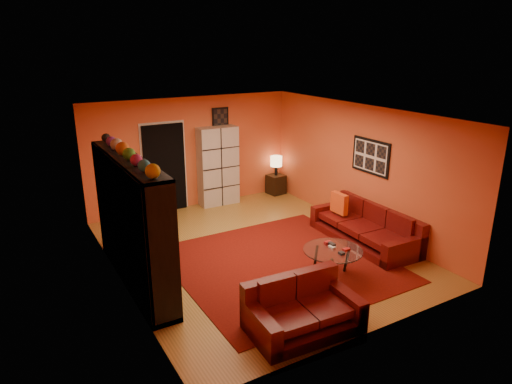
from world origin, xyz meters
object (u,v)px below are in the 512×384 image
tv (135,224)px  sofa (368,228)px  entertainment_unit (132,222)px  table_lamp (276,162)px  side_table (276,184)px  storage_cabinet (218,166)px  coffee_table (333,252)px  bowl_chair (136,234)px  loveseat (300,309)px

tv → sofa: size_ratio=0.41×
entertainment_unit → table_lamp: 5.25m
entertainment_unit → sofa: entertainment_unit is taller
entertainment_unit → tv: (0.05, 0.01, -0.05)m
tv → side_table: bearing=-58.3°
storage_cabinet → side_table: storage_cabinet is taller
tv → coffee_table: bearing=-118.4°
sofa → bowl_chair: size_ratio=3.17×
tv → sofa: (4.37, -0.73, -0.71)m
tv → bowl_chair: tv is taller
sofa → table_lamp: 3.51m
bowl_chair → side_table: bowl_chair is taller
tv → table_lamp: bearing=-58.3°
sofa → side_table: 3.46m
coffee_table → storage_cabinet: size_ratio=0.52×
storage_cabinet → table_lamp: bearing=-0.7°
sofa → storage_cabinet: (-1.57, 3.51, 0.66)m
tv → bowl_chair: 1.38m
side_table → storage_cabinet: bearing=178.2°
entertainment_unit → side_table: size_ratio=6.00×
sofa → coffee_table: (-1.54, -0.80, 0.17)m
coffee_table → side_table: bearing=69.4°
table_lamp → sofa: bearing=-91.0°
loveseat → table_lamp: (2.89, 5.17, 0.57)m
loveseat → table_lamp: table_lamp is taller
entertainment_unit → loveseat: 2.99m
tv → side_table: size_ratio=1.93×
storage_cabinet → table_lamp: storage_cabinet is taller
entertainment_unit → loveseat: (1.58, -2.42, -0.77)m
storage_cabinet → side_table: 1.77m
sofa → table_lamp: size_ratio=4.73×
bowl_chair → loveseat: bearing=-71.0°
sofa → storage_cabinet: 3.90m
storage_cabinet → side_table: bearing=-0.7°
sofa → side_table: (0.06, 3.46, -0.03)m
table_lamp → storage_cabinet: bearing=178.2°
tv → loveseat: bearing=-147.7°
tv → sofa: tv is taller
side_table → tv: bearing=-148.3°
loveseat → bowl_chair: 3.81m
bowl_chair → table_lamp: size_ratio=1.49×
entertainment_unit → side_table: 5.31m
coffee_table → side_table: 4.56m
tv → coffee_table: 3.26m
entertainment_unit → storage_cabinet: entertainment_unit is taller
loveseat → coffee_table: loveseat is taller
storage_cabinet → bowl_chair: (-2.50, -1.62, -0.62)m
entertainment_unit → sofa: size_ratio=1.27×
entertainment_unit → loveseat: size_ratio=1.94×
entertainment_unit → storage_cabinet: size_ratio=1.59×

